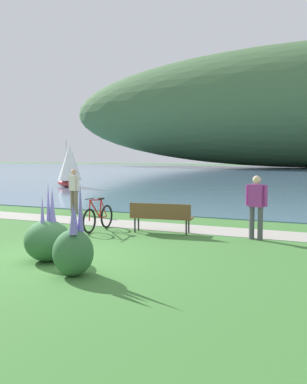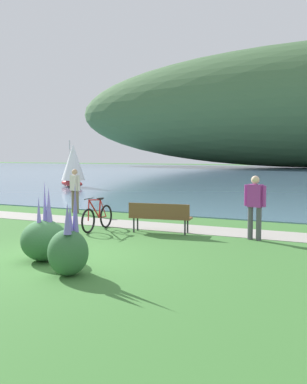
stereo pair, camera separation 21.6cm
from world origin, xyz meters
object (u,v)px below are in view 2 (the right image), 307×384
Objects in this scene: park_bench_near_camera at (160,215)px; sailboat_mid_bay at (73,165)px; person_on_the_grass at (255,203)px; bicycle_leaning_near_bench at (97,217)px; person_at_shoreline at (75,188)px.

park_bench_near_camera is 0.57× the size of sailboat_mid_bay.
person_on_the_grass reaches higher than park_bench_near_camera.
person_on_the_grass is 0.53× the size of sailboat_mid_bay.
park_bench_near_camera is at bearing -175.98° from person_on_the_grass.
bicycle_leaning_near_bench is at bearing -51.81° from sailboat_mid_bay.
bicycle_leaning_near_bench is 4.33m from person_at_shoreline.
bicycle_leaning_near_bench is 0.55× the size of sailboat_mid_bay.
bicycle_leaning_near_bench reaches higher than park_bench_near_camera.
park_bench_near_camera is 1.08× the size of person_at_shoreline.
person_on_the_grass is at bearing -18.24° from person_at_shoreline.
person_at_shoreline is (-3.01, 3.07, 0.58)m from bicycle_leaning_near_bench.
sailboat_mid_bay is at bearing 139.10° from person_on_the_grass.
park_bench_near_camera is 1.08× the size of person_on_the_grass.
person_at_shoreline is 7.98m from person_on_the_grass.
park_bench_near_camera is 19.05m from sailboat_mid_bay.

